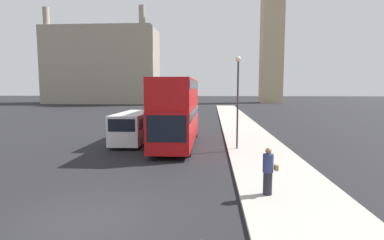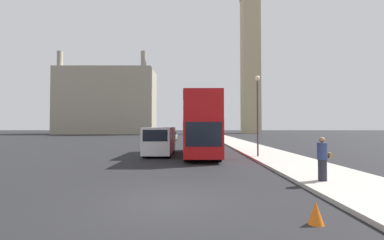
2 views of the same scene
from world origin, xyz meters
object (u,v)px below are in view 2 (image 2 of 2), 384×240
Objects in this scene: white_van at (160,140)px; street_lamp at (258,103)px; parked_sedan at (171,136)px; clock_tower at (250,38)px; pedestrian at (323,159)px; red_double_decker_bus at (201,123)px.

street_lamp reaches higher than white_van.
street_lamp is at bearing -71.06° from parked_sedan.
white_van is at bearing -109.00° from clock_tower.
clock_tower is 36.15× the size of pedestrian.
white_van is 3.46× the size of pedestrian.
street_lamp is (-14.94, -67.35, -28.40)m from clock_tower.
red_double_decker_bus is (-19.06, -65.62, -29.82)m from clock_tower.
red_double_decker_bus is at bearing -9.96° from white_van.
street_lamp is at bearing 92.89° from pedestrian.
clock_tower reaches higher than street_lamp.
red_double_decker_bus reaches higher than white_van.
parked_sedan is (-4.20, 22.50, -1.91)m from red_double_decker_bus.
red_double_decker_bus is 11.28m from pedestrian.
red_double_decker_bus is 3.65m from white_van.
pedestrian is (-14.52, -75.82, -31.40)m from clock_tower.
white_van is (-3.33, 0.59, -1.38)m from red_double_decker_bus.
parked_sedan is at bearing 108.94° from street_lamp.
red_double_decker_bus is 4.69m from street_lamp.
pedestrian is (7.88, -10.79, -0.20)m from white_van.
clock_tower reaches higher than parked_sedan.
clock_tower is at bearing 61.66° from parked_sedan.
red_double_decker_bus is 1.71× the size of street_lamp.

